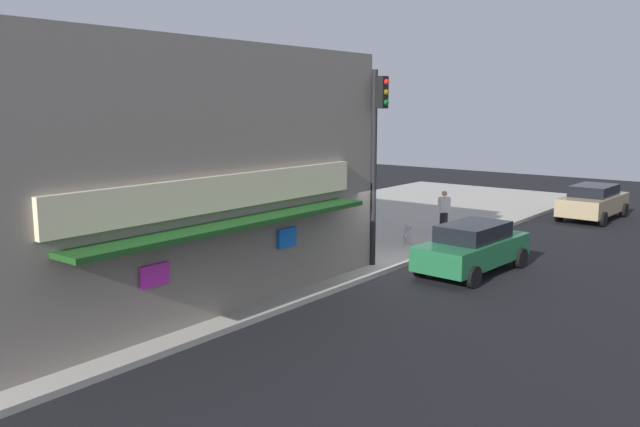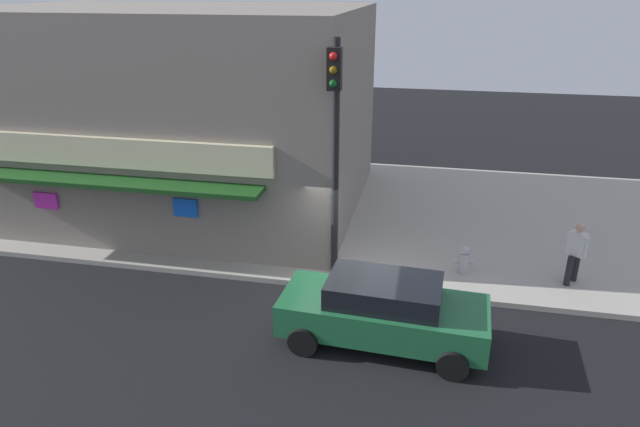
% 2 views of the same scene
% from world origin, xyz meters
% --- Properties ---
extents(ground_plane, '(59.85, 59.85, 0.00)m').
position_xyz_m(ground_plane, '(0.00, 0.00, 0.00)').
color(ground_plane, black).
extents(sidewalk, '(39.90, 10.54, 0.15)m').
position_xyz_m(sidewalk, '(0.00, 5.27, 0.07)').
color(sidewalk, '#A39E93').
rests_on(sidewalk, ground_plane).
extents(corner_building, '(12.19, 9.69, 6.43)m').
position_xyz_m(corner_building, '(-6.66, 5.11, 3.36)').
color(corner_building, gray).
rests_on(corner_building, sidewalk).
extents(traffic_light, '(0.32, 0.58, 5.99)m').
position_xyz_m(traffic_light, '(-0.47, 0.58, 3.94)').
color(traffic_light, black).
rests_on(traffic_light, sidewalk).
extents(fire_hydrant, '(0.53, 0.29, 0.76)m').
position_xyz_m(fire_hydrant, '(2.87, 1.38, 0.51)').
color(fire_hydrant, '#B2B2B7').
rests_on(fire_hydrant, sidewalk).
extents(trash_can, '(0.47, 0.47, 0.82)m').
position_xyz_m(trash_can, '(-6.69, 2.17, 0.55)').
color(trash_can, '#2D2D2D').
rests_on(trash_can, sidewalk).
extents(pedestrian, '(0.48, 0.51, 1.65)m').
position_xyz_m(pedestrian, '(5.54, 1.35, 1.04)').
color(pedestrian, black).
rests_on(pedestrian, sidewalk).
extents(potted_plant_by_doorway, '(0.51, 0.51, 0.78)m').
position_xyz_m(potted_plant_by_doorway, '(-4.71, 1.79, 0.54)').
color(potted_plant_by_doorway, '#59595B').
rests_on(potted_plant_by_doorway, sidewalk).
extents(parked_car_tan, '(4.50, 2.18, 1.56)m').
position_xyz_m(parked_car_tan, '(13.06, -2.14, 0.82)').
color(parked_car_tan, '#9E8966').
rests_on(parked_car_tan, ground_plane).
extents(parked_car_green, '(4.47, 2.16, 1.53)m').
position_xyz_m(parked_car_green, '(1.06, -1.97, 0.80)').
color(parked_car_green, '#1E6038').
rests_on(parked_car_green, ground_plane).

